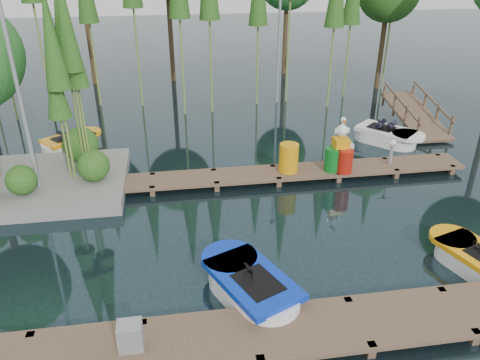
{
  "coord_description": "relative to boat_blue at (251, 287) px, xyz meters",
  "views": [
    {
      "loc": [
        -1.32,
        -11.16,
        7.04
      ],
      "look_at": [
        0.5,
        0.5,
        1.1
      ],
      "focal_mm": 35.0,
      "sensor_mm": 36.0,
      "label": 1
    }
  ],
  "objects": [
    {
      "name": "ground_plane",
      "position": [
        -0.17,
        3.14,
        -0.28
      ],
      "size": [
        90.0,
        90.0,
        0.0
      ],
      "primitive_type": "plane",
      "color": "#1D2F36"
    },
    {
      "name": "near_dock",
      "position": [
        -0.17,
        -1.36,
        -0.05
      ],
      "size": [
        18.0,
        1.5,
        0.5
      ],
      "color": "brown",
      "rests_on": "ground"
    },
    {
      "name": "far_dock",
      "position": [
        0.83,
        5.64,
        -0.05
      ],
      "size": [
        15.0,
        1.2,
        0.5
      ],
      "color": "brown",
      "rests_on": "ground"
    },
    {
      "name": "lamp_island",
      "position": [
        -5.67,
        5.64,
        3.98
      ],
      "size": [
        0.3,
        0.3,
        7.25
      ],
      "color": "gray",
      "rests_on": "ground"
    },
    {
      "name": "lamp_rear",
      "position": [
        3.83,
        14.14,
        3.98
      ],
      "size": [
        0.3,
        0.3,
        7.25
      ],
      "color": "gray",
      "rests_on": "ground"
    },
    {
      "name": "ramp",
      "position": [
        8.83,
        9.64,
        0.31
      ],
      "size": [
        1.5,
        3.94,
        1.49
      ],
      "color": "brown",
      "rests_on": "ground"
    },
    {
      "name": "boat_blue",
      "position": [
        0.0,
        0.0,
        0.0
      ],
      "size": [
        2.36,
        3.16,
        0.97
      ],
      "rotation": [
        0.0,
        0.0,
        0.42
      ],
      "color": "white",
      "rests_on": "ground"
    },
    {
      "name": "boat_yellow_near",
      "position": [
        5.55,
        0.17,
        -0.04
      ],
      "size": [
        1.81,
        2.68,
        0.83
      ],
      "rotation": [
        0.0,
        0.0,
        0.4
      ],
      "color": "white",
      "rests_on": "ground"
    },
    {
      "name": "boat_yellow_far",
      "position": [
        -5.36,
        9.47,
        -0.03
      ],
      "size": [
        2.55,
        2.36,
        1.21
      ],
      "rotation": [
        0.0,
        0.0,
        0.34
      ],
      "color": "white",
      "rests_on": "ground"
    },
    {
      "name": "boat_white_far",
      "position": [
        6.92,
        8.19,
        0.01
      ],
      "size": [
        2.76,
        2.89,
        1.31
      ],
      "rotation": [
        0.0,
        0.0,
        -0.15
      ],
      "color": "white",
      "rests_on": "ground"
    },
    {
      "name": "utility_cabinet",
      "position": [
        -2.5,
        -1.36,
        0.3
      ],
      "size": [
        0.46,
        0.38,
        0.56
      ],
      "primitive_type": "cube",
      "color": "gray",
      "rests_on": "near_dock"
    },
    {
      "name": "yellow_barrel",
      "position": [
        2.27,
        5.64,
        0.5
      ],
      "size": [
        0.64,
        0.64,
        0.95
      ],
      "primitive_type": "cylinder",
      "color": "orange",
      "rests_on": "far_dock"
    },
    {
      "name": "drum_cluster",
      "position": [
        4.0,
        5.49,
        0.56
      ],
      "size": [
        1.06,
        0.97,
        1.83
      ],
      "color": "#0B651C",
      "rests_on": "far_dock"
    },
    {
      "name": "seagull_post",
      "position": [
        5.86,
        5.64,
        0.61
      ],
      "size": [
        0.55,
        0.3,
        0.88
      ],
      "color": "gray",
      "rests_on": "far_dock"
    }
  ]
}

